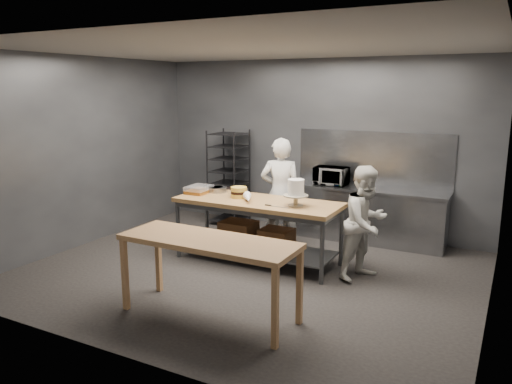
% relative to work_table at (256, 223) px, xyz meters
% --- Properties ---
extents(ground, '(6.00, 6.00, 0.00)m').
position_rel_work_table_xyz_m(ground, '(0.14, -0.47, -0.57)').
color(ground, black).
rests_on(ground, ground).
extents(back_wall, '(6.00, 0.04, 3.00)m').
position_rel_work_table_xyz_m(back_wall, '(0.14, 2.03, 0.93)').
color(back_wall, '#4C4F54').
rests_on(back_wall, ground).
extents(work_table, '(2.40, 0.90, 0.92)m').
position_rel_work_table_xyz_m(work_table, '(0.00, 0.00, 0.00)').
color(work_table, olive).
rests_on(work_table, ground).
extents(near_counter, '(2.00, 0.70, 0.90)m').
position_rel_work_table_xyz_m(near_counter, '(0.40, -1.86, 0.24)').
color(near_counter, olive).
rests_on(near_counter, ground).
extents(back_counter, '(2.60, 0.60, 0.90)m').
position_rel_work_table_xyz_m(back_counter, '(1.14, 1.71, -0.12)').
color(back_counter, slate).
rests_on(back_counter, ground).
extents(splashback_panel, '(2.60, 0.02, 0.90)m').
position_rel_work_table_xyz_m(splashback_panel, '(1.14, 2.01, 0.78)').
color(splashback_panel, slate).
rests_on(splashback_panel, back_counter).
extents(speed_rack, '(0.62, 0.67, 1.75)m').
position_rel_work_table_xyz_m(speed_rack, '(-1.45, 1.63, 0.28)').
color(speed_rack, black).
rests_on(speed_rack, ground).
extents(chef_behind, '(0.74, 0.59, 1.75)m').
position_rel_work_table_xyz_m(chef_behind, '(0.02, 0.77, 0.30)').
color(chef_behind, white).
rests_on(chef_behind, ground).
extents(chef_right, '(0.83, 0.91, 1.52)m').
position_rel_work_table_xyz_m(chef_right, '(1.59, 0.08, 0.19)').
color(chef_right, silver).
rests_on(chef_right, ground).
extents(microwave, '(0.54, 0.37, 0.30)m').
position_rel_work_table_xyz_m(microwave, '(0.52, 1.71, 0.48)').
color(microwave, black).
rests_on(microwave, back_counter).
extents(frosted_cake_stand, '(0.34, 0.34, 0.37)m').
position_rel_work_table_xyz_m(frosted_cake_stand, '(0.66, -0.10, 0.58)').
color(frosted_cake_stand, '#A89F87').
rests_on(frosted_cake_stand, work_table).
extents(layer_cake, '(0.24, 0.24, 0.16)m').
position_rel_work_table_xyz_m(layer_cake, '(-0.30, 0.02, 0.43)').
color(layer_cake, gold).
rests_on(layer_cake, work_table).
extents(cake_pans, '(0.72, 0.31, 0.07)m').
position_rel_work_table_xyz_m(cake_pans, '(-0.71, 0.23, 0.39)').
color(cake_pans, gray).
rests_on(cake_pans, work_table).
extents(piping_bag, '(0.30, 0.39, 0.12)m').
position_rel_work_table_xyz_m(piping_bag, '(-0.03, -0.20, 0.41)').
color(piping_bag, white).
rests_on(piping_bag, work_table).
extents(offset_spatula, '(0.36, 0.02, 0.02)m').
position_rel_work_table_xyz_m(offset_spatula, '(0.40, -0.25, 0.35)').
color(offset_spatula, slate).
rests_on(offset_spatula, work_table).
extents(pastry_clamshells, '(0.32, 0.41, 0.11)m').
position_rel_work_table_xyz_m(pastry_clamshells, '(-1.01, 0.01, 0.40)').
color(pastry_clamshells, '#915A1D').
rests_on(pastry_clamshells, work_table).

